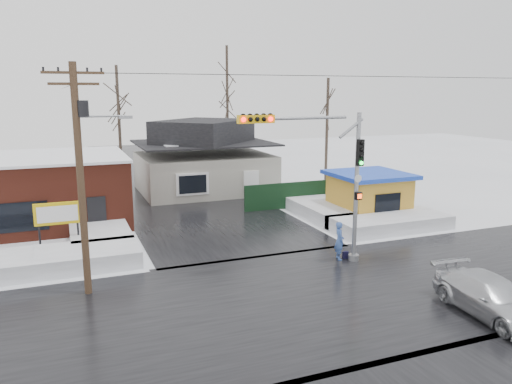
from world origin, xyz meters
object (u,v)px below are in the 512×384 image
object	(u,v)px
kiosk	(369,194)
utility_pole	(82,167)
car	(491,297)
traffic_signal	(328,169)
marquee_sign	(58,215)
pedestrian	(339,241)

from	to	relation	value
kiosk	utility_pole	bearing A→B (deg)	-159.56
car	traffic_signal	bearing A→B (deg)	116.33
marquee_sign	pedestrian	distance (m)	13.88
car	utility_pole	bearing A→B (deg)	154.26
traffic_signal	kiosk	size ratio (longest dim) A/B	1.52
utility_pole	car	size ratio (longest dim) A/B	1.87
marquee_sign	kiosk	xyz separation A→B (m)	(18.50, 0.50, -0.46)
utility_pole	car	distance (m)	15.82
utility_pole	marquee_sign	bearing A→B (deg)	100.13
marquee_sign	car	size ratio (longest dim) A/B	0.53
traffic_signal	pedestrian	xyz separation A→B (m)	(1.00, 0.44, -3.62)
kiosk	car	size ratio (longest dim) A/B	0.95
marquee_sign	pedestrian	xyz separation A→B (m)	(12.44, -6.09, -1.00)
utility_pole	car	world-z (taller)	utility_pole
marquee_sign	car	world-z (taller)	marquee_sign
utility_pole	traffic_signal	bearing A→B (deg)	-2.95
kiosk	car	world-z (taller)	kiosk
traffic_signal	kiosk	world-z (taller)	traffic_signal
car	kiosk	bearing A→B (deg)	76.77
utility_pole	kiosk	world-z (taller)	utility_pole
marquee_sign	kiosk	bearing A→B (deg)	1.55
kiosk	traffic_signal	bearing A→B (deg)	-135.16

